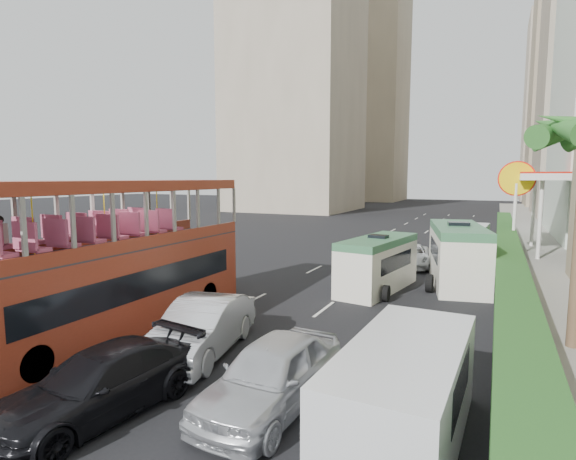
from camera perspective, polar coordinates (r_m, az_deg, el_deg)
The scene contains 17 objects.
ground_plane at distance 13.50m, azimuth -1.47°, elevation -15.78°, with size 200.00×200.00×0.00m, color black.
double_decker_bus at distance 16.30m, azimuth -20.76°, elevation -3.04°, with size 2.50×11.00×5.06m, color #9D351F.
car_silver_lane_a at distance 13.95m, azimuth -10.80°, elevation -15.15°, with size 1.70×4.87×1.60m, color silver.
car_silver_lane_b at distance 10.89m, azimuth -1.99°, elevation -21.60°, with size 1.86×4.63×1.58m, color silver.
car_black at distance 11.42m, azimuth -22.48°, elevation -20.72°, with size 1.98×4.86×1.41m, color black.
van_asset at distance 27.33m, azimuth 15.29°, elevation -4.44°, with size 2.09×4.54×1.26m, color silver.
minibus_near at distance 21.08m, azimuth 11.32°, elevation -4.25°, with size 1.82×5.47×2.42m, color silver.
minibus_far at distance 23.23m, azimuth 20.70°, elevation -2.98°, with size 2.16×6.49×2.88m, color silver.
panel_van_near at distance 9.45m, azimuth 14.58°, elevation -19.61°, with size 2.01×5.04×2.01m, color silver.
panel_van_far at distance 32.47m, azimuth 22.13°, elevation -1.21°, with size 1.97×4.92×1.97m, color silver.
sidewalk at distance 36.68m, azimuth 30.13°, elevation -2.18°, with size 6.00×120.00×0.18m, color #99968C.
kerb_wall at distance 25.57m, azimuth 26.07°, elevation -4.10°, with size 0.30×44.00×1.00m, color silver.
hedge at distance 25.43m, azimuth 26.17°, elevation -2.22°, with size 1.10×44.00×0.70m, color #2D6626.
shell_station at distance 34.53m, azimuth 32.32°, elevation 1.64°, with size 6.50×8.00×5.50m, color silver.
tower_far_b at distance 116.68m, azimuth 31.30°, elevation 13.03°, with size 14.00×14.00×40.00m, color #B1A18B.
tower_left_a at distance 75.41m, azimuth 0.97°, elevation 22.72°, with size 18.00×18.00×52.00m, color #B1A18B.
tower_left_b at distance 106.36m, azimuth 10.04°, elevation 16.23°, with size 16.00×16.00×46.00m, color tan.
Camera 1 is at (5.58, -11.16, 5.16)m, focal length 28.00 mm.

